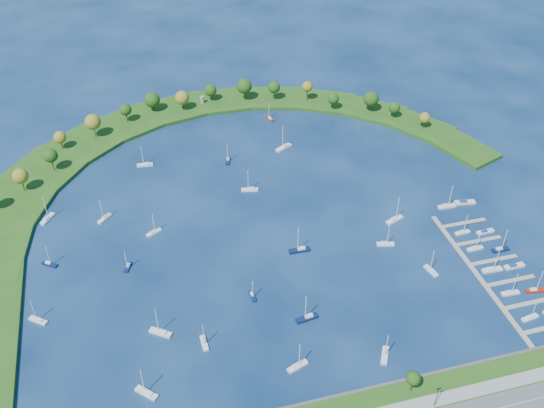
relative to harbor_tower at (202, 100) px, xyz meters
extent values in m
plane|color=#071F3E|center=(9.44, -116.84, -4.33)|extent=(700.00, 700.00, 0.00)
cube|color=#474442|center=(9.44, -219.34, -3.43)|extent=(420.00, 1.20, 1.80)
cylinder|color=#382314|center=(34.44, -223.84, 0.07)|extent=(0.56, 0.56, 5.60)
sphere|color=#204310|center=(34.44, -223.84, 3.91)|extent=(5.20, 5.20, 5.20)
cylinder|color=black|center=(39.44, -231.84, 2.27)|extent=(0.24, 0.24, 10.00)
cube|color=#204B14|center=(-109.39, -79.26, -3.33)|extent=(50.23, 54.30, 2.00)
cube|color=#204B14|center=(-94.59, -52.26, -3.33)|extent=(54.07, 56.09, 2.00)
cube|color=#204B14|center=(-73.77, -29.57, -3.33)|extent=(55.20, 54.07, 2.00)
cube|color=#204B14|center=(-48.13, -12.51, -3.33)|extent=(53.65, 48.47, 2.00)
cube|color=#204B14|center=(-19.16, -2.07, -3.33)|extent=(49.62, 39.75, 2.00)
cube|color=#204B14|center=(11.47, 1.15, -3.33)|extent=(44.32, 29.96, 2.00)
cube|color=#204B14|center=(41.98, -3.04, -3.33)|extent=(49.49, 38.05, 2.00)
cube|color=#204B14|center=(70.61, -14.40, -3.33)|extent=(51.13, 44.12, 2.00)
cube|color=#204B14|center=(95.69, -32.26, -3.33)|extent=(49.19, 47.96, 2.00)
cube|color=#204B14|center=(115.78, -55.60, -3.33)|extent=(43.90, 49.49, 2.00)
cube|color=#204B14|center=(129.72, -83.06, -3.33)|extent=(35.67, 48.74, 2.00)
cylinder|color=#382314|center=(-101.48, -66.68, 1.33)|extent=(0.56, 0.56, 7.31)
sphere|color=olive|center=(-101.48, -66.68, 6.54)|extent=(7.79, 7.79, 7.79)
cylinder|color=#382314|center=(-87.43, -52.15, 1.56)|extent=(0.56, 0.56, 7.79)
sphere|color=#204310|center=(-87.43, -52.15, 6.96)|extent=(7.50, 7.50, 7.50)
cylinder|color=#382314|center=(-83.27, -31.55, 0.63)|extent=(0.56, 0.56, 5.92)
sphere|color=olive|center=(-83.27, -31.55, 4.96)|extent=(6.83, 6.83, 6.83)
cylinder|color=#382314|center=(-65.14, -23.73, 1.68)|extent=(0.56, 0.56, 8.02)
sphere|color=olive|center=(-65.14, -23.73, 7.46)|extent=(8.86, 8.86, 8.86)
cylinder|color=#382314|center=(-46.51, -10.93, 0.91)|extent=(0.56, 0.56, 6.49)
sphere|color=#204310|center=(-46.51, -10.93, 5.55)|extent=(6.97, 6.97, 6.97)
cylinder|color=#382314|center=(-30.24, -2.09, 0.47)|extent=(0.56, 0.56, 5.61)
sphere|color=#204310|center=(-30.24, -2.09, 5.14)|extent=(9.30, 9.30, 9.30)
cylinder|color=#382314|center=(-12.73, -5.21, 0.84)|extent=(0.56, 0.56, 6.34)
sphere|color=olive|center=(-12.73, -5.21, 5.72)|extent=(8.55, 8.55, 8.55)
cylinder|color=#382314|center=(5.86, 1.78, 0.41)|extent=(0.56, 0.56, 5.48)
sphere|color=#204310|center=(5.86, 1.78, 4.63)|extent=(7.40, 7.40, 7.40)
cylinder|color=#382314|center=(26.14, -2.70, 1.40)|extent=(0.56, 0.56, 7.46)
sphere|color=#204310|center=(26.14, -2.70, 6.98)|extent=(9.26, 9.26, 9.26)
cylinder|color=#382314|center=(43.83, -7.22, 1.19)|extent=(0.56, 0.56, 7.03)
sphere|color=#204310|center=(43.83, -7.22, 6.21)|extent=(7.52, 7.52, 7.52)
cylinder|color=#382314|center=(63.35, -13.29, 1.72)|extent=(0.56, 0.56, 8.11)
sphere|color=olive|center=(63.35, -13.29, 7.09)|extent=(6.57, 6.57, 6.57)
cylinder|color=#382314|center=(74.99, -28.21, 0.57)|extent=(0.56, 0.56, 5.81)
sphere|color=#204310|center=(74.99, -28.21, 4.87)|extent=(6.93, 6.93, 6.93)
cylinder|color=#382314|center=(96.01, -36.20, 0.91)|extent=(0.56, 0.56, 6.47)
sphere|color=#204310|center=(96.01, -36.20, 5.96)|extent=(9.07, 9.07, 9.07)
cylinder|color=#382314|center=(106.48, -46.91, 0.23)|extent=(0.56, 0.56, 5.13)
sphere|color=#204310|center=(106.48, -46.91, 4.14)|extent=(6.71, 6.71, 6.71)
cylinder|color=#382314|center=(118.19, -62.50, 0.35)|extent=(0.56, 0.56, 5.37)
sphere|color=olive|center=(118.19, -62.50, 4.31)|extent=(6.37, 6.37, 6.37)
cylinder|color=gray|center=(0.00, 0.00, -0.20)|extent=(2.20, 2.20, 4.25)
cylinder|color=gray|center=(0.00, 0.00, 2.07)|extent=(2.60, 2.60, 0.30)
cube|color=gray|center=(87.44, -177.84, -3.98)|extent=(2.20, 82.00, 0.40)
cube|color=gray|center=(99.54, -197.64, -3.98)|extent=(22.00, 2.00, 0.40)
cube|color=gray|center=(99.54, -184.44, -3.98)|extent=(22.00, 2.00, 0.40)
cylinder|color=#382314|center=(110.44, -184.44, -3.73)|extent=(0.36, 0.36, 1.60)
cube|color=gray|center=(99.54, -171.24, -3.98)|extent=(22.00, 2.00, 0.40)
cylinder|color=#382314|center=(110.44, -171.24, -3.73)|extent=(0.36, 0.36, 1.60)
cube|color=gray|center=(99.54, -158.04, -3.98)|extent=(22.00, 2.00, 0.40)
cylinder|color=#382314|center=(110.44, -158.04, -3.73)|extent=(0.36, 0.36, 1.60)
cube|color=gray|center=(99.54, -144.84, -3.98)|extent=(22.00, 2.00, 0.40)
cylinder|color=#382314|center=(110.44, -144.84, -3.73)|extent=(0.36, 0.36, 1.60)
cube|color=#0A1941|center=(2.57, -64.44, -3.88)|extent=(3.87, 7.72, 0.89)
cube|color=silver|center=(2.75, -63.72, -3.13)|extent=(2.06, 2.88, 0.62)
cylinder|color=silver|center=(2.42, -65.02, 1.58)|extent=(0.32, 0.32, 10.03)
cube|color=silver|center=(-92.54, -155.74, -3.85)|extent=(7.62, 6.64, 0.95)
cube|color=silver|center=(-91.92, -156.23, -3.04)|extent=(3.15, 2.94, 0.67)
cylinder|color=silver|center=(-93.04, -155.35, 1.98)|extent=(0.32, 0.32, 10.71)
cube|color=#0A1941|center=(-8.02, -164.83, -3.95)|extent=(2.28, 6.40, 0.75)
cube|color=silver|center=(-8.07, -164.20, -3.31)|extent=(1.41, 2.29, 0.53)
cylinder|color=silver|center=(-7.98, -165.33, 0.66)|extent=(0.32, 0.32, 8.46)
cube|color=#0A1941|center=(18.61, -143.20, -3.76)|extent=(9.61, 2.89, 1.15)
cube|color=silver|center=(19.57, -143.23, -2.78)|extent=(3.38, 1.95, 0.80)
cylinder|color=silver|center=(17.85, -143.19, 3.26)|extent=(0.32, 0.32, 12.89)
cube|color=#0A1941|center=(-88.72, -123.62, -3.89)|extent=(7.07, 5.96, 0.87)
cube|color=silver|center=(-89.30, -123.19, -3.15)|extent=(2.90, 2.66, 0.61)
cylinder|color=silver|center=(-88.25, -123.96, 1.46)|extent=(0.32, 0.32, 9.83)
cube|color=silver|center=(7.77, -93.20, -3.82)|extent=(8.80, 4.02, 1.02)
cube|color=silver|center=(8.60, -93.37, -2.95)|extent=(3.24, 2.22, 0.71)
cylinder|color=silver|center=(7.11, -93.07, 2.42)|extent=(0.32, 0.32, 11.47)
cube|color=silver|center=(35.11, -59.96, -3.72)|extent=(10.30, 7.32, 1.22)
cube|color=silver|center=(36.01, -59.48, -2.68)|extent=(4.08, 3.44, 0.85)
cylinder|color=silver|center=(34.40, -60.35, 3.75)|extent=(0.32, 0.32, 13.72)
cube|color=silver|center=(-64.16, -97.75, -3.85)|extent=(7.24, 7.25, 0.96)
cube|color=silver|center=(-63.60, -97.18, -3.03)|extent=(3.09, 3.09, 0.67)
cylinder|color=silver|center=(-64.62, -98.20, 2.04)|extent=(0.32, 0.32, 10.81)
cube|color=silver|center=(32.28, -206.84, -3.83)|extent=(6.17, 8.44, 1.00)
cube|color=silver|center=(32.69, -206.11, -2.97)|extent=(2.87, 3.36, 0.70)
cylinder|color=silver|center=(31.95, -207.42, 2.33)|extent=(0.32, 0.32, 11.30)
cube|color=silver|center=(-42.66, -114.11, -3.88)|extent=(7.62, 5.28, 0.90)
cube|color=silver|center=(-43.32, -114.45, -3.12)|extent=(3.00, 2.50, 0.63)
cylinder|color=silver|center=(-42.13, -113.84, 1.62)|extent=(0.32, 0.32, 10.10)
cube|color=silver|center=(-31.45, -183.73, -3.88)|extent=(2.33, 7.52, 0.90)
cube|color=silver|center=(-31.47, -182.98, -3.12)|extent=(1.55, 2.66, 0.63)
cylinder|color=silver|center=(-31.43, -184.32, 1.60)|extent=(0.32, 0.32, 10.07)
cube|color=silver|center=(68.54, -134.46, -3.77)|extent=(9.57, 5.73, 1.11)
cube|color=silver|center=(67.68, -134.79, -2.83)|extent=(3.67, 2.85, 0.78)
cylinder|color=silver|center=(69.23, -134.19, 3.03)|extent=(0.32, 0.32, 12.50)
cube|color=silver|center=(-46.79, -174.43, -3.79)|extent=(8.85, 7.32, 1.09)
cube|color=silver|center=(-46.05, -174.95, -2.86)|extent=(3.61, 3.28, 0.76)
cylinder|color=silver|center=(-47.38, -174.00, 2.87)|extent=(0.32, 0.32, 12.23)
cube|color=maroon|center=(35.69, -26.84, -3.89)|extent=(4.24, 7.60, 0.88)
cube|color=silver|center=(35.92, -27.53, -3.14)|extent=(2.17, 2.89, 0.62)
cylinder|color=silver|center=(35.51, -26.28, 1.50)|extent=(0.32, 0.32, 9.90)
cube|color=#0A1941|center=(9.82, -182.03, -3.79)|extent=(9.23, 3.69, 1.08)
cube|color=silver|center=(10.71, -181.91, -2.88)|extent=(3.35, 2.16, 0.75)
cylinder|color=silver|center=(9.11, -182.12, 2.80)|extent=(0.32, 0.32, 12.11)
cube|color=#0A1941|center=(-56.08, -134.28, -3.94)|extent=(4.21, 6.65, 0.78)
cube|color=silver|center=(-55.82, -133.69, -3.28)|extent=(2.06, 2.58, 0.54)
cylinder|color=silver|center=(-56.28, -134.76, 0.81)|extent=(0.32, 0.32, 8.72)
cube|color=silver|center=(-90.31, -90.97, -3.79)|extent=(7.08, 8.77, 1.07)
cube|color=silver|center=(-90.81, -91.71, -2.89)|extent=(3.20, 3.56, 0.75)
cylinder|color=silver|center=(-89.91, -90.38, 2.76)|extent=(0.32, 0.32, 12.03)
cube|color=silver|center=(-41.07, -57.07, -3.82)|extent=(8.67, 3.26, 1.02)
cube|color=silver|center=(-40.23, -57.16, -2.96)|extent=(3.12, 1.96, 0.71)
cylinder|color=silver|center=(-41.74, -57.00, 2.40)|extent=(0.32, 0.32, 11.42)
cube|color=silver|center=(-0.41, -203.15, -3.83)|extent=(8.64, 4.96, 1.00)
cube|color=silver|center=(-1.20, -203.43, -2.98)|extent=(3.30, 2.51, 0.70)
cylinder|color=silver|center=(0.22, -202.93, 2.30)|extent=(0.32, 0.32, 11.26)
cube|color=silver|center=(-54.78, -200.33, -3.80)|extent=(8.04, 8.03, 1.06)
cube|color=silver|center=(-54.16, -200.96, -2.89)|extent=(3.43, 3.42, 0.75)
cylinder|color=silver|center=(-55.29, -199.83, 2.72)|extent=(0.32, 0.32, 11.98)
cube|color=silver|center=(57.44, -149.26, -3.86)|extent=(8.20, 4.13, 0.95)
cube|color=silver|center=(56.67, -149.06, -3.05)|extent=(3.07, 2.19, 0.66)
cylinder|color=silver|center=(58.05, -149.42, 1.95)|extent=(0.32, 0.32, 10.67)
cube|color=silver|center=(69.44, -170.33, -3.87)|extent=(3.85, 7.94, 0.92)
cube|color=silver|center=(69.62, -171.07, -3.09)|extent=(2.08, 2.95, 0.64)
cylinder|color=silver|center=(69.30, -169.73, 1.76)|extent=(0.32, 0.32, 10.34)
cube|color=silver|center=(95.04, -204.65, -3.89)|extent=(7.59, 3.13, 0.88)
cube|color=silver|center=(94.31, -204.76, -3.14)|extent=(2.76, 1.81, 0.62)
cylinder|color=silver|center=(95.62, -204.56, 1.52)|extent=(0.32, 0.32, 9.94)
cube|color=silver|center=(95.04, -190.78, -3.87)|extent=(7.81, 2.62, 0.92)
cube|color=silver|center=(94.27, -190.73, -3.08)|extent=(2.78, 1.67, 0.65)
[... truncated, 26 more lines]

